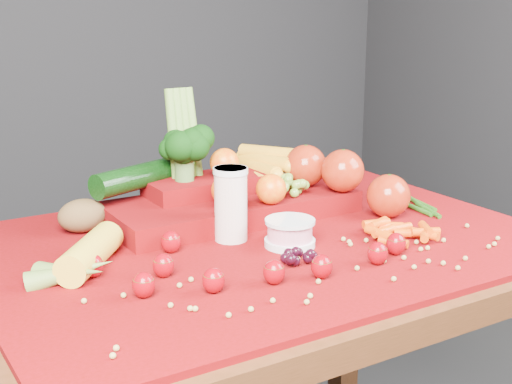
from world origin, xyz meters
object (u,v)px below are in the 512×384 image
milk_glass (231,202)px  table (261,290)px  produce_mound (247,187)px  yogurt_bowl (290,232)px

milk_glass → table: bearing=-25.0°
table → produce_mound: bearing=69.4°
table → milk_glass: bearing=155.0°
milk_glass → yogurt_bowl: size_ratio=1.49×
table → milk_glass: (-0.05, 0.02, 0.18)m
table → yogurt_bowl: yogurt_bowl is taller
milk_glass → produce_mound: size_ratio=0.23×
yogurt_bowl → produce_mound: (0.03, 0.21, 0.03)m
produce_mound → table: bearing=-110.6°
table → yogurt_bowl: 0.15m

